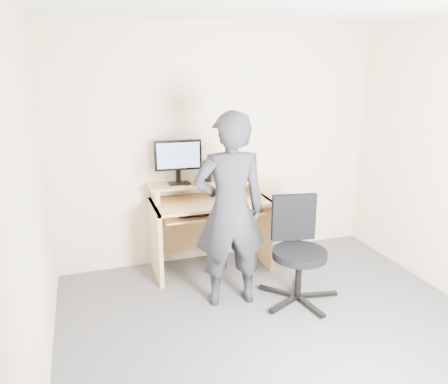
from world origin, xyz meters
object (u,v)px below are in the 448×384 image
person (230,211)px  office_chair (297,246)px  desk (209,217)px  monitor (178,158)px

person → office_chair: bearing=175.2°
desk → monitor: monitor is taller
desk → monitor: 0.70m
monitor → person: 0.95m
monitor → office_chair: monitor is taller
person → monitor: bearing=-67.1°
monitor → desk: bearing=-10.2°
monitor → office_chair: bearing=-44.6°
office_chair → person: person is taller
monitor → person: bearing=-69.6°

